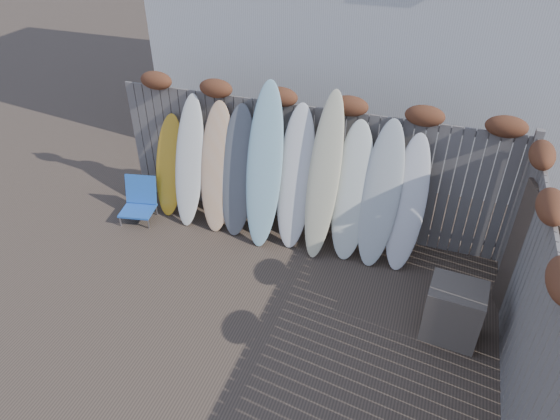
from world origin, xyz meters
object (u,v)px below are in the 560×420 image
(beach_chair, at_px, (139,200))
(wooden_crate, at_px, (453,311))
(surfboard_0, at_px, (170,166))
(lattice_panel, at_px, (526,272))

(beach_chair, relative_size, wooden_crate, 0.91)
(wooden_crate, distance_m, surfboard_0, 4.77)
(lattice_panel, bearing_deg, surfboard_0, 155.54)
(beach_chair, xyz_separation_m, lattice_panel, (5.64, -0.59, 0.59))
(wooden_crate, xyz_separation_m, lattice_panel, (0.69, 0.36, 0.53))
(surfboard_0, bearing_deg, lattice_panel, -9.12)
(wooden_crate, bearing_deg, beach_chair, 169.18)
(beach_chair, relative_size, lattice_panel, 0.37)
(lattice_panel, relative_size, surfboard_0, 1.08)
(lattice_panel, bearing_deg, beach_chair, 160.23)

